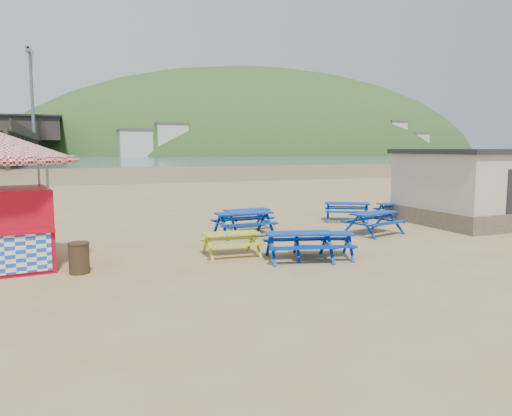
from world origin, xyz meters
name	(u,v)px	position (x,y,z in m)	size (l,w,h in m)	color
ground	(283,241)	(0.00, 0.00, 0.00)	(400.00, 400.00, 0.00)	tan
wet_sand	(117,172)	(0.00, 55.00, 0.00)	(400.00, 400.00, 0.00)	olive
sea	(83,157)	(0.00, 170.00, 0.01)	(400.00, 400.00, 0.00)	#445561
picnic_table_blue_a	(244,224)	(-0.87, 1.53, 0.43)	(2.08, 1.69, 0.86)	#002595
picnic_table_blue_b	(347,212)	(4.61, 3.33, 0.40)	(2.43, 2.28, 0.81)	#002595
picnic_table_blue_c	(396,211)	(7.09, 3.18, 0.35)	(1.84, 1.56, 0.70)	#002595
picnic_table_blue_d	(299,246)	(-0.76, -2.83, 0.40)	(2.21, 1.95, 0.80)	#002595
picnic_table_blue_e	(323,245)	(0.02, -2.80, 0.37)	(2.14, 1.93, 0.74)	#002595
picnic_table_blue_f	(374,223)	(3.75, 0.06, 0.41)	(2.31, 2.06, 0.81)	#002595
picnic_table_yellow	(231,244)	(-2.38, -1.57, 0.35)	(1.72, 1.42, 0.69)	gold
litter_bin	(79,258)	(-6.69, -2.19, 0.41)	(0.55, 0.55, 0.80)	#382A18
amenity_block	(493,186)	(10.50, 1.00, 1.57)	(7.40, 5.40, 3.15)	#665B4C
pier	(27,142)	(-17.99, 178.23, 5.46)	(24.00, 220.00, 39.29)	black
headland_town	(259,173)	(90.00, 229.68, -9.91)	(264.00, 144.00, 108.00)	#2D4C1E
picnic_table_blue_g	(247,219)	(-0.17, 3.09, 0.38)	(1.93, 1.61, 0.76)	#002595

